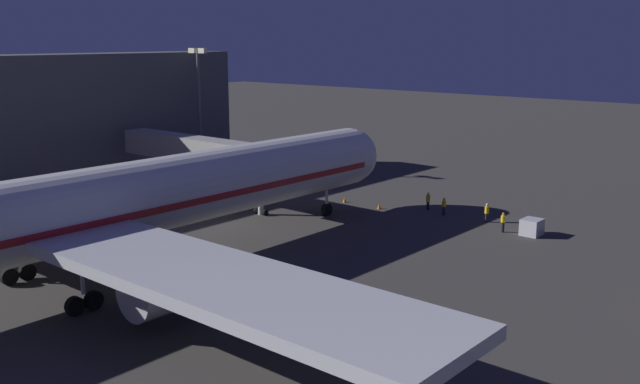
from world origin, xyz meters
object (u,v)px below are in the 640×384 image
Objects in this scene: ground_crew_marshaller_fwd at (503,221)px; ground_crew_under_port_wing at (487,212)px; traffic_cone_nose_starboard at (345,200)px; airliner_at_gate at (46,219)px; apron_floodlight_mast at (199,101)px; baggage_container_near_belt at (532,227)px; jet_bridge at (211,152)px; ground_crew_near_nose_gear at (428,200)px; ground_crew_by_belt_loader at (444,206)px; traffic_cone_nose_port at (379,206)px.

ground_crew_under_port_wing is at bearing -39.13° from ground_crew_marshaller_fwd.
ground_crew_under_port_wing is 3.24× the size of traffic_cone_nose_starboard.
airliner_at_gate reaches higher than ground_crew_marshaller_fwd.
apron_floodlight_mast reaches higher than ground_crew_marshaller_fwd.
apron_floodlight_mast reaches higher than baggage_container_near_belt.
traffic_cone_nose_starboard is (20.02, 0.79, -0.44)m from baggage_container_near_belt.
ground_crew_marshaller_fwd is at bearing 179.24° from apron_floodlight_mast.
ground_crew_near_nose_gear is at bearing -146.46° from jet_bridge.
jet_bridge is 13.56× the size of ground_crew_by_belt_loader.
traffic_cone_nose_port is (15.62, 0.79, -0.44)m from baggage_container_near_belt.
baggage_container_near_belt is at bearing 163.87° from ground_crew_under_port_wing.
traffic_cone_nose_port is at bearing -93.73° from airliner_at_gate.
apron_floodlight_mast is 8.70× the size of ground_crew_marshaller_fwd.
baggage_container_near_belt is 2.46m from ground_crew_marshaller_fwd.
traffic_cone_nose_starboard is at bearing -86.27° from airliner_at_gate.
ground_crew_under_port_wing is (2.71, -2.21, -0.00)m from ground_crew_marshaller_fwd.
ground_crew_by_belt_loader is at bearing -15.70° from ground_crew_marshaller_fwd.
airliner_at_gate reaches higher than traffic_cone_nose_port.
ground_crew_near_nose_gear is 8.79m from traffic_cone_nose_starboard.
ground_crew_near_nose_gear is 3.21× the size of traffic_cone_nose_starboard.
baggage_container_near_belt is (-17.82, -34.50, -4.51)m from airliner_at_gate.
ground_crew_marshaller_fwd is 13.31m from traffic_cone_nose_port.
traffic_cone_nose_port is at bearing 35.79° from ground_crew_near_nose_gear.
ground_crew_by_belt_loader is (-33.87, -1.46, -8.19)m from apron_floodlight_mast.
baggage_container_near_belt reaches higher than traffic_cone_nose_port.
ground_crew_near_nose_gear reaches higher than traffic_cone_nose_port.
ground_crew_under_port_wing is at bearing -177.35° from ground_crew_by_belt_loader.
jet_bridge reaches higher than ground_crew_under_port_wing.
airliner_at_gate is 39.08× the size of ground_crew_under_port_wing.
baggage_container_near_belt reaches higher than traffic_cone_nose_starboard.
traffic_cone_nose_starboard is at bearing 0.00° from traffic_cone_nose_port.
airliner_at_gate is at bearing 116.49° from jet_bridge.
apron_floodlight_mast reaches higher than jet_bridge.
ground_crew_marshaller_fwd is 3.23× the size of traffic_cone_nose_starboard.
ground_crew_near_nose_gear is 0.99× the size of ground_crew_marshaller_fwd.
jet_bridge is at bearing 143.44° from apron_floodlight_mast.
airliner_at_gate is 39.09m from baggage_container_near_belt.
jet_bridge is at bearing 32.91° from traffic_cone_nose_port.
ground_crew_near_nose_gear is 4.86m from traffic_cone_nose_port.
traffic_cone_nose_port is at bearing -147.09° from jet_bridge.
traffic_cone_nose_starboard is (8.30, 2.81, -0.70)m from ground_crew_near_nose_gear.
ground_crew_marshaller_fwd is 3.23× the size of traffic_cone_nose_port.
ground_crew_marshaller_fwd reaches higher than baggage_container_near_belt.
jet_bridge is 12.81× the size of ground_crew_marshaller_fwd.
ground_crew_marshaller_fwd reaches higher than traffic_cone_nose_starboard.
ground_crew_near_nose_gear is at bearing -4.82° from ground_crew_under_port_wing.
ground_crew_near_nose_gear is 3.21× the size of traffic_cone_nose_port.
airliner_at_gate reaches higher than apron_floodlight_mast.
ground_crew_marshaller_fwd is (-40.99, 0.55, -8.14)m from apron_floodlight_mast.
jet_bridge reaches higher than ground_crew_by_belt_loader.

